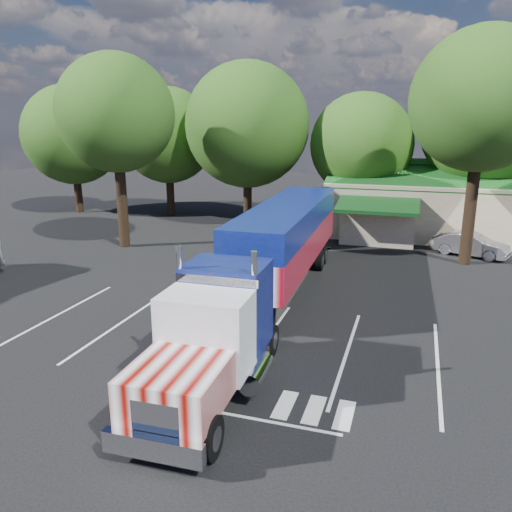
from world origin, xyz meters
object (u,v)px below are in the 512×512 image
(bicycle, at_px, (277,278))
(silver_sedan, at_px, (471,245))
(semi_truck, at_px, (274,253))
(woman, at_px, (235,316))

(bicycle, xyz_separation_m, silver_sedan, (10.20, 9.50, 0.34))
(semi_truck, distance_m, bicycle, 3.80)
(semi_truck, bearing_deg, silver_sedan, 51.02)
(semi_truck, relative_size, bicycle, 14.19)
(woman, xyz_separation_m, silver_sedan, (9.99, 16.50, -0.23))
(semi_truck, xyz_separation_m, bicycle, (-0.66, 3.04, -2.18))
(woman, bearing_deg, semi_truck, -33.59)
(bicycle, bearing_deg, silver_sedan, 18.13)
(silver_sedan, bearing_deg, bicycle, 154.41)
(semi_truck, height_order, silver_sedan, semi_truck)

